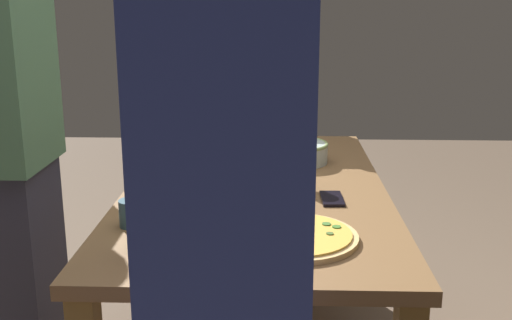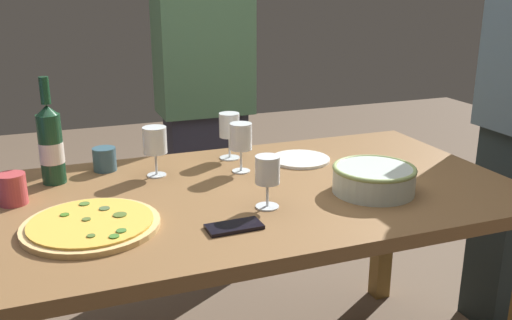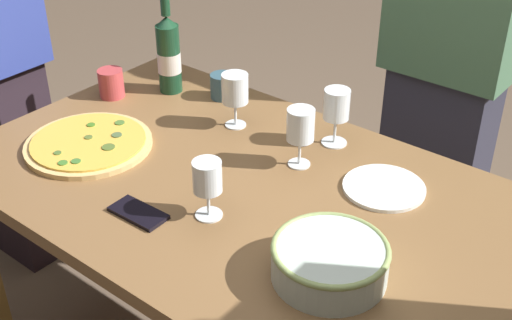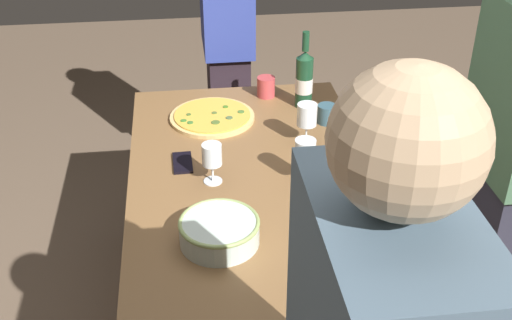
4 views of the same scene
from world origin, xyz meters
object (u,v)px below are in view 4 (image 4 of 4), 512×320
object	(u,v)px
cup_amber	(327,114)
wine_bottle	(304,79)
wine_glass_far_left	(305,152)
person_host	(226,43)
serving_bowl	(219,230)
wine_glass_by_bottle	(212,157)
wine_glass_far_right	(307,117)
side_plate	(329,218)
dining_table	(256,204)
pizza	(212,117)
cell_phone	(183,163)
person_guest_left	(512,165)
wine_glass_near_pizza	(349,152)
cup_ceramic	(266,87)

from	to	relation	value
cup_amber	wine_bottle	bearing A→B (deg)	-157.94
wine_glass_far_left	person_host	distance (m)	1.18
serving_bowl	cup_amber	world-z (taller)	serving_bowl
wine_glass_by_bottle	wine_glass_far_right	distance (m)	0.45
wine_glass_far_right	side_plate	xyz separation A→B (m)	(0.51, -0.02, -0.11)
wine_glass_far_left	side_plate	size ratio (longest dim) A/B	0.79
wine_glass_far_right	person_host	bearing A→B (deg)	-165.46
wine_glass_far_left	cup_amber	world-z (taller)	wine_glass_far_left
dining_table	cup_amber	xyz separation A→B (m)	(-0.41, 0.34, 0.13)
person_host	wine_glass_by_bottle	bearing A→B (deg)	-7.56
pizza	side_plate	world-z (taller)	pizza
dining_table	cell_phone	world-z (taller)	cell_phone
pizza	cup_amber	distance (m)	0.47
wine_glass_by_bottle	wine_glass_far_left	bearing A→B (deg)	83.78
wine_glass_far_right	wine_glass_by_bottle	bearing A→B (deg)	-58.01
dining_table	wine_glass_far_right	bearing A→B (deg)	138.68
cell_phone	person_guest_left	xyz separation A→B (m)	(0.25, 1.15, 0.06)
dining_table	wine_glass_far_left	world-z (taller)	wine_glass_far_left
serving_bowl	person_host	distance (m)	1.49
serving_bowl	side_plate	xyz separation A→B (m)	(-0.07, 0.36, -0.04)
wine_glass_by_bottle	cell_phone	xyz separation A→B (m)	(-0.13, -0.10, -0.10)
person_guest_left	serving_bowl	bearing A→B (deg)	18.19
cup_amber	cell_phone	xyz separation A→B (m)	(0.25, -0.60, -0.03)
cup_amber	cell_phone	distance (m)	0.65
pizza	wine_bottle	world-z (taller)	wine_bottle
pizza	wine_glass_far_right	size ratio (longest dim) A/B	2.16
wine_glass_far_left	side_plate	world-z (taller)	wine_glass_far_left
wine_glass_near_pizza	side_plate	world-z (taller)	wine_glass_near_pizza
serving_bowl	side_plate	distance (m)	0.37
side_plate	cell_phone	size ratio (longest dim) A/B	1.45
wine_glass_near_pizza	wine_glass_far_right	xyz separation A→B (m)	(-0.28, -0.09, -0.00)
wine_glass_by_bottle	cup_amber	world-z (taller)	wine_glass_by_bottle
dining_table	side_plate	size ratio (longest dim) A/B	7.64
wine_glass_far_right	cup_ceramic	xyz separation A→B (m)	(-0.43, -0.10, -0.07)
serving_bowl	wine_glass_far_left	distance (m)	0.45
wine_bottle	cell_phone	xyz separation A→B (m)	(0.42, -0.53, -0.12)
dining_table	cell_phone	size ratio (longest dim) A/B	11.11
wine_glass_far_right	cell_phone	size ratio (longest dim) A/B	1.14
wine_glass_far_right	cup_amber	xyz separation A→B (m)	(-0.15, 0.12, -0.07)
wine_glass_far_right	cup_ceramic	bearing A→B (deg)	-167.20
wine_bottle	wine_glass_near_pizza	distance (m)	0.60
dining_table	cup_amber	world-z (taller)	cup_amber
pizza	person_guest_left	world-z (taller)	person_guest_left
pizza	cup_ceramic	size ratio (longest dim) A/B	3.94
cup_ceramic	person_guest_left	size ratio (longest dim) A/B	0.06
wine_glass_near_pizza	wine_glass_by_bottle	bearing A→B (deg)	-95.50
serving_bowl	cup_ceramic	distance (m)	1.05
pizza	cell_phone	xyz separation A→B (m)	(0.34, -0.13, -0.01)
wine_glass_far_right	cup_amber	bearing A→B (deg)	142.60
cell_phone	person_host	xyz separation A→B (m)	(-1.00, 0.25, 0.07)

